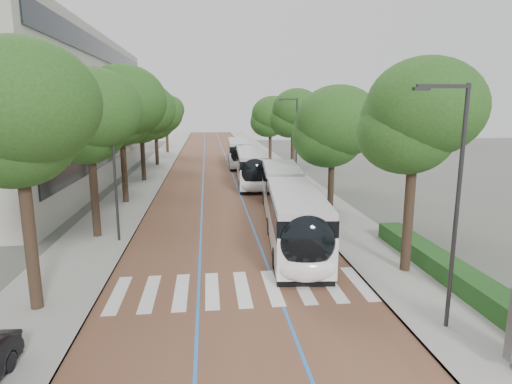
# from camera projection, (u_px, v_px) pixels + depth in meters

# --- Properties ---
(ground) EXTENTS (160.00, 160.00, 0.00)m
(ground) POSITION_uv_depth(u_px,v_px,m) (239.00, 300.00, 16.68)
(ground) COLOR #51544C
(ground) RESTS_ON ground
(road) EXTENTS (11.00, 140.00, 0.02)m
(road) POSITION_uv_depth(u_px,v_px,m) (216.00, 164.00, 55.64)
(road) COLOR brown
(road) RESTS_ON ground
(sidewalk_left) EXTENTS (4.00, 140.00, 0.12)m
(sidewalk_left) POSITION_uv_depth(u_px,v_px,m) (157.00, 165.00, 54.79)
(sidewalk_left) COLOR gray
(sidewalk_left) RESTS_ON ground
(sidewalk_right) EXTENTS (4.00, 140.00, 0.12)m
(sidewalk_right) POSITION_uv_depth(u_px,v_px,m) (273.00, 163.00, 56.47)
(sidewalk_right) COLOR gray
(sidewalk_right) RESTS_ON ground
(kerb_left) EXTENTS (0.20, 140.00, 0.14)m
(kerb_left) POSITION_uv_depth(u_px,v_px,m) (172.00, 165.00, 55.00)
(kerb_left) COLOR gray
(kerb_left) RESTS_ON ground
(kerb_right) EXTENTS (0.20, 140.00, 0.14)m
(kerb_right) POSITION_uv_depth(u_px,v_px,m) (259.00, 163.00, 56.25)
(kerb_right) COLOR gray
(kerb_right) RESTS_ON ground
(zebra_crossing) EXTENTS (10.55, 3.60, 0.01)m
(zebra_crossing) POSITION_uv_depth(u_px,v_px,m) (242.00, 289.00, 17.67)
(zebra_crossing) COLOR silver
(zebra_crossing) RESTS_ON ground
(lane_line_left) EXTENTS (0.12, 126.00, 0.01)m
(lane_line_left) POSITION_uv_depth(u_px,v_px,m) (204.00, 164.00, 55.46)
(lane_line_left) COLOR blue
(lane_line_left) RESTS_ON road
(lane_line_right) EXTENTS (0.12, 126.00, 0.01)m
(lane_line_right) POSITION_uv_depth(u_px,v_px,m) (228.00, 164.00, 55.82)
(lane_line_right) COLOR blue
(lane_line_right) RESTS_ON road
(office_building) EXTENTS (18.11, 40.00, 14.00)m
(office_building) POSITION_uv_depth(u_px,v_px,m) (11.00, 111.00, 40.40)
(office_building) COLOR #9F9C93
(office_building) RESTS_ON ground
(hedge) EXTENTS (1.20, 14.00, 0.80)m
(hedge) POSITION_uv_depth(u_px,v_px,m) (460.00, 277.00, 17.59)
(hedge) COLOR #1C4618
(hedge) RESTS_ON sidewalk_right
(streetlight_near) EXTENTS (1.82, 0.20, 8.00)m
(streetlight_near) POSITION_uv_depth(u_px,v_px,m) (453.00, 190.00, 13.55)
(streetlight_near) COLOR #2B2B2E
(streetlight_near) RESTS_ON sidewalk_right
(streetlight_far) EXTENTS (1.82, 0.20, 8.00)m
(streetlight_far) POSITION_uv_depth(u_px,v_px,m) (295.00, 136.00, 37.90)
(streetlight_far) COLOR #2B2B2E
(streetlight_far) RESTS_ON sidewalk_right
(lamp_post_left) EXTENTS (0.14, 0.14, 8.00)m
(lamp_post_left) POSITION_uv_depth(u_px,v_px,m) (115.00, 169.00, 22.98)
(lamp_post_left) COLOR #2B2B2E
(lamp_post_left) RESTS_ON sidewalk_left
(trees_left) EXTENTS (6.38, 60.19, 9.90)m
(trees_left) POSITION_uv_depth(u_px,v_px,m) (138.00, 115.00, 40.16)
(trees_left) COLOR black
(trees_left) RESTS_ON ground
(trees_right) EXTENTS (5.98, 47.38, 8.89)m
(trees_right) POSITION_uv_depth(u_px,v_px,m) (303.00, 121.00, 39.29)
(trees_right) COLOR black
(trees_right) RESTS_ON ground
(lead_bus) EXTENTS (4.24, 18.55, 3.20)m
(lead_bus) POSITION_uv_depth(u_px,v_px,m) (288.00, 205.00, 25.67)
(lead_bus) COLOR black
(lead_bus) RESTS_ON ground
(bus_queued_0) EXTENTS (3.07, 12.50, 3.20)m
(bus_queued_0) POSITION_uv_depth(u_px,v_px,m) (251.00, 168.00, 41.22)
(bus_queued_0) COLOR white
(bus_queued_0) RESTS_ON ground
(bus_queued_1) EXTENTS (2.94, 12.48, 3.20)m
(bus_queued_1) POSITION_uv_depth(u_px,v_px,m) (239.00, 153.00, 54.23)
(bus_queued_1) COLOR white
(bus_queued_1) RESTS_ON ground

